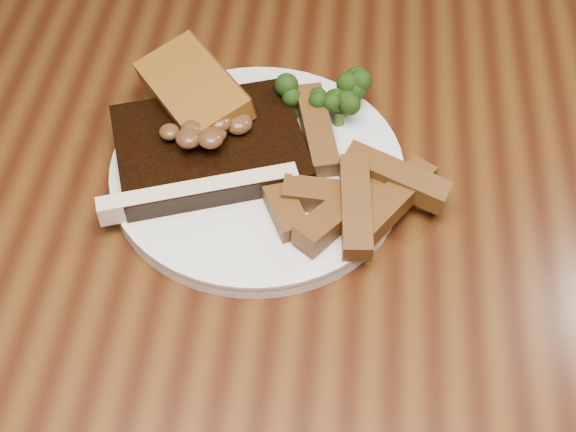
% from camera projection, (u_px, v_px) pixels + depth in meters
% --- Properties ---
extents(dining_table, '(1.60, 0.90, 0.75)m').
position_uv_depth(dining_table, '(300.00, 296.00, 0.75)').
color(dining_table, '#4A280E').
rests_on(dining_table, ground).
extents(chair_far, '(0.57, 0.57, 0.93)m').
position_uv_depth(chair_far, '(343.00, 7.00, 1.25)').
color(chair_far, black).
rests_on(chair_far, ground).
extents(plate, '(0.27, 0.27, 0.01)m').
position_uv_depth(plate, '(258.00, 172.00, 0.71)').
color(plate, white).
rests_on(plate, dining_table).
extents(steak, '(0.19, 0.17, 0.02)m').
position_uv_depth(steak, '(210.00, 148.00, 0.70)').
color(steak, black).
rests_on(steak, plate).
extents(steak_bone, '(0.16, 0.07, 0.02)m').
position_uv_depth(steak_bone, '(199.00, 197.00, 0.67)').
color(steak_bone, beige).
rests_on(steak_bone, plate).
extents(mushroom_pile, '(0.07, 0.07, 0.03)m').
position_uv_depth(mushroom_pile, '(206.00, 126.00, 0.68)').
color(mushroom_pile, '#562F1B').
rests_on(mushroom_pile, steak).
extents(garlic_bread, '(0.12, 0.13, 0.02)m').
position_uv_depth(garlic_bread, '(195.00, 107.00, 0.74)').
color(garlic_bread, '#995E1B').
rests_on(garlic_bread, plate).
extents(potato_wedges, '(0.12, 0.12, 0.02)m').
position_uv_depth(potato_wedges, '(337.00, 178.00, 0.68)').
color(potato_wedges, '#5E3516').
rests_on(potato_wedges, plate).
extents(broccoli_cluster, '(0.06, 0.06, 0.04)m').
position_uv_depth(broccoli_cluster, '(326.00, 95.00, 0.73)').
color(broccoli_cluster, '#1B3C0D').
rests_on(broccoli_cluster, plate).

